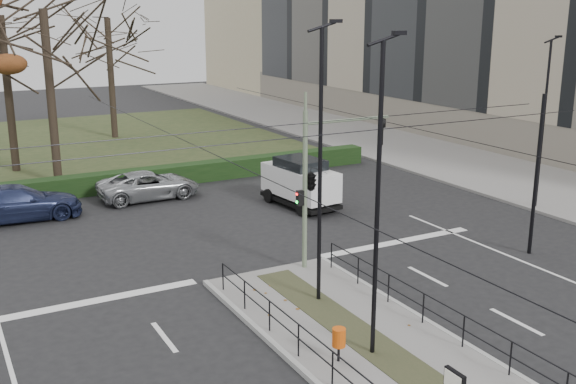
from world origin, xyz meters
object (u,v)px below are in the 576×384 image
Objects in this scene: streetlamp_sidewalk at (544,122)px; white_van at (300,181)px; litter_bin at (339,338)px; parked_car_third at (17,203)px; traffic_light at (313,177)px; bare_tree_near at (44,22)px; rust_tree at (0,15)px; bare_tree_center at (108,27)px; parked_car_fourth at (149,185)px; streetlamp_median_near at (378,199)px; streetlamp_median_far at (321,164)px.

white_van is (-9.36, 5.60, -2.85)m from streetlamp_sidewalk.
parked_car_third is (-5.50, 17.31, -0.01)m from litter_bin.
bare_tree_near is (-5.64, 16.81, 5.01)m from traffic_light.
bare_tree_near is (1.56, -4.20, -0.31)m from rust_tree.
rust_tree reaches higher than bare_tree_center.
litter_bin is 14.86m from white_van.
bare_tree_near reaches higher than streetlamp_sidewalk.
bare_tree_center is (-12.44, 27.37, 3.80)m from streetlamp_sidewalk.
traffic_light reaches higher than parked_car_fourth.
traffic_light is at bearing 73.79° from streetlamp_median_near.
streetlamp_median_near is 0.73× the size of rust_tree.
streetlamp_sidewalk is 24.38m from bare_tree_near.
litter_bin is 0.08× the size of rust_tree.
streetlamp_median_near is 18.44m from parked_car_fourth.
bare_tree_center is (-3.08, 21.77, 6.65)m from white_van.
bare_tree_near is at bearing -116.75° from bare_tree_center.
streetlamp_median_near is 0.97× the size of streetlamp_median_far.
traffic_light reaches higher than parked_car_third.
bare_tree_near is (-2.79, 22.97, 7.56)m from litter_bin.
white_van is at bearing -106.24° from parked_car_third.
traffic_light is 18.42m from bare_tree_near.
traffic_light is 8.34m from white_van.
bare_tree_center is (0.51, 28.99, 4.51)m from traffic_light.
streetlamp_median_far is 20.28m from bare_tree_near.
parked_car_fourth is (6.11, 0.72, -0.10)m from parked_car_third.
bare_tree_near reaches higher than parked_car_fourth.
streetlamp_sidewalk reaches higher than white_van.
streetlamp_sidewalk is at bearing -30.88° from white_van.
streetlamp_median_near is 16.70m from streetlamp_sidewalk.
streetlamp_median_far is at bearing 66.34° from litter_bin.
bare_tree_near is (-3.83, 23.01, 4.03)m from streetlamp_median_near.
streetlamp_sidewalk reaches higher than litter_bin.
streetlamp_median_far is 11.44m from white_van.
bare_tree_center is 13.65m from bare_tree_near.
streetlamp_sidewalk is at bearing 7.14° from traffic_light.
litter_bin is at bearing 177.74° from streetlamp_median_near.
streetlamp_median_far is (1.56, 3.56, 3.65)m from litter_bin.
traffic_light is 29.34m from bare_tree_center.
bare_tree_near is at bearing 133.88° from white_van.
bare_tree_center is at bearing 114.44° from streetlamp_sidewalk.
traffic_light is 6.54m from streetlamp_median_near.
parked_car_third is at bearing -96.66° from rust_tree.
parked_car_third is (-21.29, 9.52, -3.27)m from streetlamp_sidewalk.
bare_tree_center is (7.70, 7.98, -0.81)m from rust_tree.
streetlamp_median_far is at bearing -116.38° from white_van.
bare_tree_center is at bearing -10.25° from parked_car_fourth.
traffic_light is at bearing -71.46° from bare_tree_near.
litter_bin is at bearing -113.66° from streetlamp_median_far.
streetlamp_median_far reaches higher than traffic_light.
bare_tree_center is at bearing 86.75° from streetlamp_median_far.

